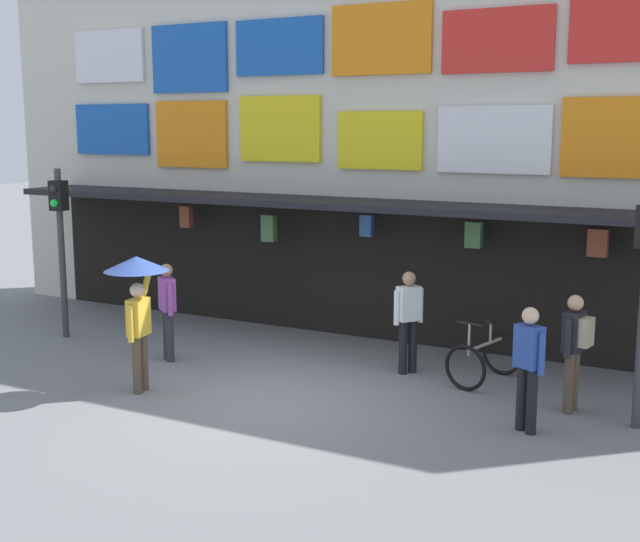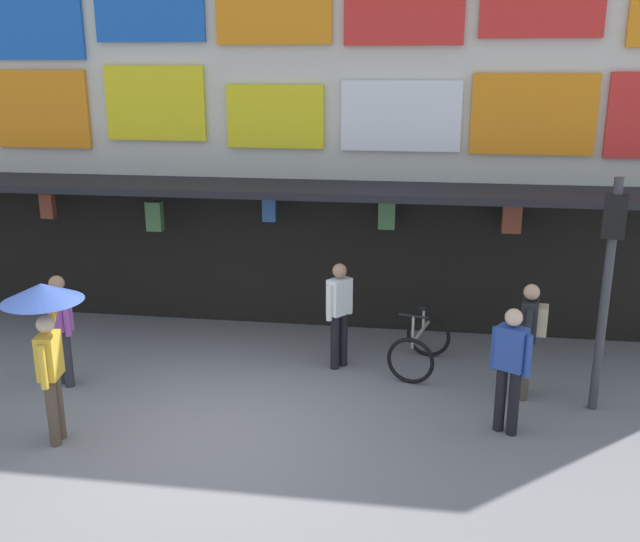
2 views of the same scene
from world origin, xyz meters
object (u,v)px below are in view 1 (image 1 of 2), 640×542
(bicycle_parked, at_px, (484,358))
(pedestrian_in_purple, at_px, (408,316))
(traffic_light_near, at_px, (60,226))
(pedestrian_with_umbrella, at_px, (137,285))
(pedestrian_in_yellow, at_px, (528,362))
(pedestrian_in_green, at_px, (575,344))
(pedestrian_in_blue, at_px, (167,306))

(bicycle_parked, bearing_deg, pedestrian_in_purple, -175.88)
(traffic_light_near, xyz_separation_m, pedestrian_in_purple, (6.66, 0.88, -1.19))
(pedestrian_in_purple, height_order, pedestrian_with_umbrella, pedestrian_with_umbrella)
(pedestrian_in_yellow, relative_size, pedestrian_in_green, 1.00)
(bicycle_parked, height_order, pedestrian_with_umbrella, pedestrian_with_umbrella)
(traffic_light_near, height_order, pedestrian_with_umbrella, traffic_light_near)
(pedestrian_in_blue, xyz_separation_m, pedestrian_in_purple, (3.91, 1.23, 0.00))
(pedestrian_in_blue, bearing_deg, pedestrian_in_yellow, -4.47)
(pedestrian_in_yellow, height_order, pedestrian_in_purple, same)
(bicycle_parked, bearing_deg, pedestrian_in_blue, -165.64)
(bicycle_parked, relative_size, pedestrian_in_yellow, 0.77)
(traffic_light_near, height_order, bicycle_parked, traffic_light_near)
(pedestrian_in_purple, bearing_deg, pedestrian_in_yellow, -36.00)
(traffic_light_near, bearing_deg, bicycle_parked, 7.01)
(pedestrian_in_blue, height_order, pedestrian_in_purple, same)
(pedestrian_in_yellow, height_order, pedestrian_in_blue, same)
(pedestrian_in_yellow, bearing_deg, pedestrian_with_umbrella, -169.13)
(pedestrian_with_umbrella, xyz_separation_m, pedestrian_in_green, (5.96, 2.14, -0.66))
(bicycle_parked, bearing_deg, pedestrian_with_umbrella, -147.09)
(traffic_light_near, xyz_separation_m, pedestrian_in_blue, (2.75, -0.35, -1.19))
(bicycle_parked, relative_size, pedestrian_in_purple, 0.77)
(pedestrian_in_blue, bearing_deg, traffic_light_near, 172.78)
(bicycle_parked, xyz_separation_m, pedestrian_in_blue, (-5.15, -1.32, 0.55))
(pedestrian_in_green, bearing_deg, pedestrian_in_blue, -175.06)
(pedestrian_in_yellow, xyz_separation_m, pedestrian_in_green, (0.38, 1.07, 0.04))
(bicycle_parked, xyz_separation_m, pedestrian_in_green, (1.51, -0.74, 0.59))
(traffic_light_near, distance_m, pedestrian_in_yellow, 9.14)
(traffic_light_near, height_order, pedestrian_in_green, traffic_light_near)
(pedestrian_with_umbrella, bearing_deg, pedestrian_in_green, 19.74)
(pedestrian_in_green, bearing_deg, pedestrian_with_umbrella, -160.26)
(pedestrian_in_blue, height_order, pedestrian_with_umbrella, pedestrian_with_umbrella)
(traffic_light_near, relative_size, pedestrian_in_green, 1.90)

